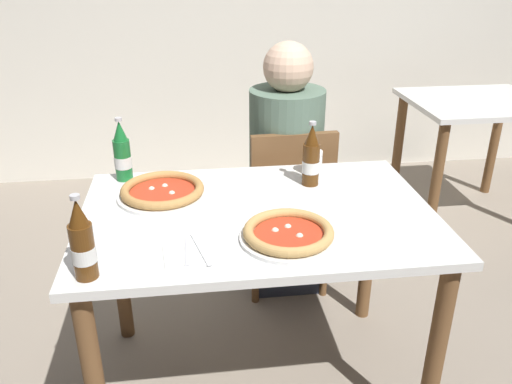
% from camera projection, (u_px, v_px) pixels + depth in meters
% --- Properties ---
extents(ground_plane, '(8.00, 8.00, 0.00)m').
position_uv_depth(ground_plane, '(258.00, 378.00, 2.11)').
color(ground_plane, gray).
extents(dining_table_main, '(1.20, 0.80, 0.75)m').
position_uv_depth(dining_table_main, '(258.00, 240.00, 1.84)').
color(dining_table_main, silver).
rests_on(dining_table_main, ground_plane).
extents(chair_behind_table, '(0.41, 0.41, 0.85)m').
position_uv_depth(chair_behind_table, '(287.00, 201.00, 2.48)').
color(chair_behind_table, brown).
rests_on(chair_behind_table, ground_plane).
extents(diner_seated, '(0.34, 0.34, 1.21)m').
position_uv_depth(diner_seated, '(285.00, 177.00, 2.48)').
color(diner_seated, '#2D3342').
rests_on(diner_seated, ground_plane).
extents(dining_table_background, '(0.80, 0.70, 0.75)m').
position_uv_depth(dining_table_background, '(474.00, 126.00, 3.17)').
color(dining_table_background, silver).
rests_on(dining_table_background, ground_plane).
extents(pizza_margherita_near, '(0.30, 0.30, 0.04)m').
position_uv_depth(pizza_margherita_near, '(288.00, 234.00, 1.61)').
color(pizza_margherita_near, white).
rests_on(pizza_margherita_near, dining_table_main).
extents(pizza_marinara_far, '(0.33, 0.33, 0.04)m').
position_uv_depth(pizza_marinara_far, '(163.00, 191.00, 1.89)').
color(pizza_marinara_far, white).
rests_on(pizza_marinara_far, dining_table_main).
extents(beer_bottle_left, '(0.07, 0.07, 0.25)m').
position_uv_depth(beer_bottle_left, '(82.00, 244.00, 1.39)').
color(beer_bottle_left, '#512D0F').
rests_on(beer_bottle_left, dining_table_main).
extents(beer_bottle_center, '(0.07, 0.07, 0.25)m').
position_uv_depth(beer_bottle_center, '(311.00, 159.00, 1.95)').
color(beer_bottle_center, '#512D0F').
rests_on(beer_bottle_center, dining_table_main).
extents(beer_bottle_right, '(0.07, 0.07, 0.25)m').
position_uv_depth(beer_bottle_right, '(122.00, 154.00, 1.99)').
color(beer_bottle_right, '#196B2D').
rests_on(beer_bottle_right, dining_table_main).
extents(napkin_with_cutlery, '(0.20, 0.20, 0.01)m').
position_uv_depth(napkin_with_cutlery, '(194.00, 251.00, 1.55)').
color(napkin_with_cutlery, white).
rests_on(napkin_with_cutlery, dining_table_main).
extents(paper_cup, '(0.07, 0.07, 0.09)m').
position_uv_depth(paper_cup, '(313.00, 162.00, 2.07)').
color(paper_cup, white).
rests_on(paper_cup, dining_table_main).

